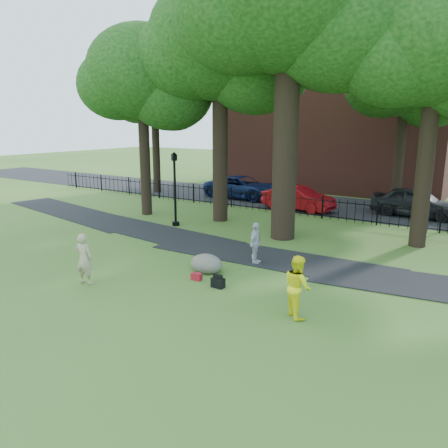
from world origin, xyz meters
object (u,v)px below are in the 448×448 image
Objects in this scene: lamppost at (175,190)px; red_sedan at (298,198)px; big_tree at (294,1)px; woman at (84,259)px; boulder at (206,262)px; man at (298,286)px.

lamppost is 8.24m from red_sedan.
big_tree reaches higher than woman.
red_sedan is (3.64, 7.30, -1.14)m from lamppost.
big_tree reaches higher than lamppost.
boulder is 0.32× the size of lamppost.
big_tree is at bearing -155.75° from red_sedan.
man reaches higher than woman.
man is at bearing -62.54° from big_tree.
boulder is 7.61m from lamppost.
big_tree is 8.21× the size of man.
man reaches higher than boulder.
boulder is at bearing -93.32° from big_tree.
lamppost is (-9.78, 6.61, 1.00)m from man.
man is 0.46× the size of lamppost.
woman reaches higher than red_sedan.
big_tree is at bearing 86.68° from boulder.
man is 15.21m from red_sedan.
man is 11.85m from lamppost.
big_tree reaches higher than boulder.
red_sedan is at bearing 88.05° from lamppost.
woman is 1.42× the size of boulder.
red_sedan is (-6.15, 13.91, -0.14)m from man.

